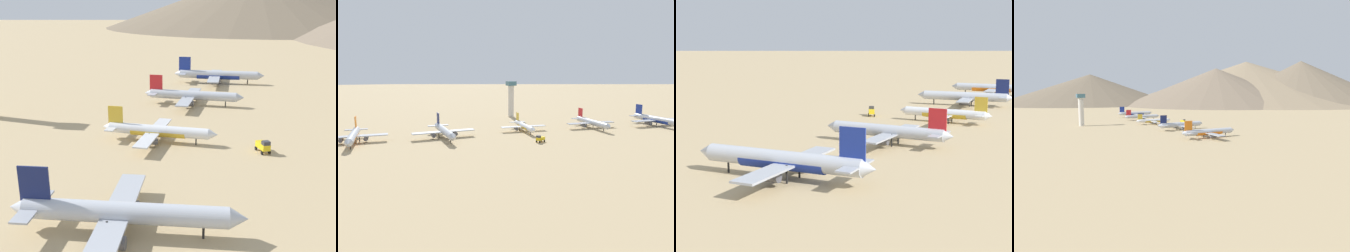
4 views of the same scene
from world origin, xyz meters
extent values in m
plane|color=tan|center=(0.00, 0.00, 0.00)|extent=(1800.00, 1800.00, 0.00)
cylinder|color=#B2B7C1|center=(-8.51, -100.48, 4.34)|extent=(37.38, 5.72, 3.93)
cone|color=#B2B7C1|center=(11.73, -101.45, 4.34)|extent=(3.49, 4.01, 3.85)
cube|color=#A4A8B2|center=(-10.06, -100.40, 3.66)|extent=(6.86, 35.37, 0.47)
cylinder|color=#4C4C54|center=(-8.94, -94.24, 2.23)|extent=(4.45, 2.59, 2.38)
cylinder|color=#4C4C54|center=(-9.53, -106.64, 2.23)|extent=(4.45, 2.59, 2.38)
cylinder|color=black|center=(5.62, -101.16, 1.98)|extent=(0.46, 0.46, 3.95)
cylinder|color=black|center=(-10.97, -97.66, 1.98)|extent=(0.46, 0.46, 3.95)
cylinder|color=black|center=(-11.22, -103.04, 1.98)|extent=(0.46, 0.46, 3.95)
cylinder|color=orange|center=(-8.51, -100.48, 4.05)|extent=(20.64, 4.92, 3.94)
cylinder|color=#B2B7C1|center=(-2.45, -52.38, 4.48)|extent=(38.46, 4.76, 4.05)
cone|color=#B2B7C1|center=(18.45, -51.99, 4.48)|extent=(3.48, 4.03, 3.97)
cone|color=#B2B7C1|center=(-23.13, -52.76, 4.48)|extent=(3.05, 3.70, 3.65)
cube|color=#141E51|center=(-19.29, -52.69, 9.22)|extent=(5.87, 0.48, 7.46)
cube|color=#A4A8B2|center=(-19.93, -52.70, 4.88)|extent=(3.65, 12.86, 0.38)
cube|color=#A4A8B2|center=(-4.05, -52.41, 3.77)|extent=(6.00, 36.35, 0.48)
cylinder|color=#4C4C54|center=(-3.31, -45.99, 2.30)|extent=(4.52, 2.53, 2.45)
cylinder|color=#4C4C54|center=(-3.08, -58.79, 2.30)|extent=(4.52, 2.53, 2.45)
cylinder|color=black|center=(12.14, -52.11, 2.04)|extent=(0.47, 0.47, 4.07)
cylinder|color=black|center=(-5.17, -49.65, 2.04)|extent=(0.47, 0.47, 4.07)
cylinder|color=black|center=(-5.06, -55.20, 2.04)|extent=(0.47, 0.47, 4.07)
cylinder|color=silver|center=(-3.80, -0.20, 3.67)|extent=(31.66, 7.05, 3.32)
cone|color=silver|center=(13.22, -2.24, 3.67)|extent=(3.17, 3.57, 3.26)
cone|color=silver|center=(-20.65, 1.82, 3.67)|extent=(2.79, 3.26, 2.99)
cube|color=gold|center=(-17.52, 1.45, 7.57)|extent=(4.81, 0.88, 6.12)
cube|color=silver|center=(-18.04, 1.51, 4.01)|extent=(4.03, 10.75, 0.31)
cube|color=silver|center=(-5.10, -0.04, 3.09)|extent=(7.89, 30.05, 0.39)
cylinder|color=#4C4C54|center=(-3.78, 5.09, 1.89)|extent=(3.89, 2.44, 2.01)
cylinder|color=#4C4C54|center=(-5.04, -5.34, 1.89)|extent=(3.89, 2.44, 2.01)
cylinder|color=black|center=(8.08, -1.62, 1.67)|extent=(0.38, 0.38, 3.34)
cylinder|color=black|center=(-5.70, 2.32, 1.67)|extent=(0.38, 0.38, 3.34)
cylinder|color=black|center=(-6.24, -2.20, 1.67)|extent=(0.38, 0.38, 3.34)
cylinder|color=gold|center=(-3.80, -0.20, 3.42)|extent=(17.59, 5.37, 3.33)
cylinder|color=#B2B7C1|center=(4.01, 47.79, 4.23)|extent=(36.49, 7.79, 3.83)
cone|color=#B2B7C1|center=(23.65, 45.62, 4.23)|extent=(3.62, 4.09, 3.75)
cone|color=#B2B7C1|center=(-15.43, 49.93, 4.23)|extent=(3.18, 3.74, 3.45)
cube|color=red|center=(-11.82, 49.54, 8.72)|extent=(5.55, 0.96, 7.06)
cube|color=#A4A8B2|center=(-12.42, 49.60, 4.62)|extent=(4.53, 12.38, 0.36)
cube|color=#A4A8B2|center=(2.51, 47.96, 3.56)|extent=(8.77, 34.62, 0.45)
cylinder|color=#4C4C54|center=(3.98, 53.88, 2.18)|extent=(4.46, 2.77, 2.32)
cylinder|color=#4C4C54|center=(2.65, 41.86, 2.18)|extent=(4.46, 2.77, 2.32)
cylinder|color=black|center=(17.72, 46.28, 1.93)|extent=(0.44, 0.44, 3.85)
cylinder|color=black|center=(1.80, 50.67, 1.93)|extent=(0.44, 0.44, 3.85)
cylinder|color=black|center=(1.22, 45.46, 1.93)|extent=(0.44, 0.44, 3.85)
cylinder|color=#B2B7C1|center=(14.54, 96.50, 4.78)|extent=(41.10, 6.31, 4.32)
cone|color=#B2B7C1|center=(36.80, 95.42, 4.78)|extent=(3.84, 4.41, 4.24)
cone|color=#B2B7C1|center=(-7.49, 97.58, 4.78)|extent=(3.37, 4.04, 3.89)
cube|color=navy|center=(-3.41, 97.38, 9.84)|extent=(6.27, 0.70, 7.96)
cube|color=#A4A8B2|center=(-4.09, 97.41, 5.21)|extent=(4.30, 13.81, 0.41)
cube|color=#A4A8B2|center=(12.84, 96.59, 4.02)|extent=(7.56, 38.90, 0.51)
cylinder|color=#4C4C54|center=(14.08, 103.36, 2.46)|extent=(4.90, 2.85, 2.62)
cylinder|color=#4C4C54|center=(13.41, 89.73, 2.46)|extent=(4.90, 2.85, 2.62)
cylinder|color=black|center=(30.08, 95.75, 2.17)|extent=(0.50, 0.50, 4.34)
cylinder|color=black|center=(11.85, 99.60, 2.17)|extent=(0.50, 0.50, 4.34)
cylinder|color=black|center=(11.56, 93.69, 2.17)|extent=(0.50, 0.50, 4.34)
cylinder|color=navy|center=(14.54, 96.50, 4.45)|extent=(22.70, 5.42, 4.33)
cube|color=yellow|center=(27.60, -5.44, 1.95)|extent=(3.99, 5.68, 1.70)
cube|color=#333338|center=(28.20, -7.03, 3.35)|extent=(2.57, 2.41, 1.10)
cylinder|color=black|center=(29.37, -6.88, 0.55)|extent=(0.72, 1.15, 1.10)
cylinder|color=black|center=(27.22, -7.70, 0.55)|extent=(0.72, 1.15, 1.10)
cylinder|color=black|center=(27.98, -3.19, 0.55)|extent=(0.72, 1.15, 1.10)
cylinder|color=black|center=(25.82, -4.00, 0.55)|extent=(0.72, 1.15, 1.10)
camera|label=1|loc=(13.39, -116.48, 41.51)|focal=42.72mm
camera|label=2|loc=(173.51, -87.38, 37.99)|focal=32.98mm
camera|label=3|loc=(-46.26, 209.28, 34.48)|focal=59.48mm
camera|label=4|loc=(-121.93, -253.67, 30.12)|focal=29.63mm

